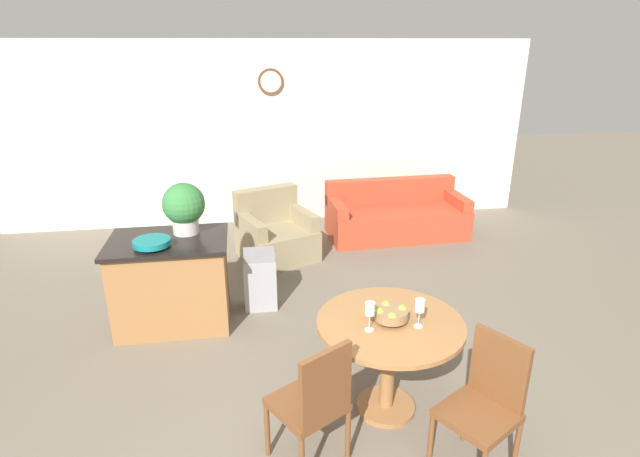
{
  "coord_description": "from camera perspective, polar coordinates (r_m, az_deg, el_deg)",
  "views": [
    {
      "loc": [
        -0.42,
        -2.01,
        2.66
      ],
      "look_at": [
        0.28,
        2.43,
        0.97
      ],
      "focal_mm": 28.0,
      "sensor_mm": 36.0,
      "label": 1
    }
  ],
  "objects": [
    {
      "name": "dining_chair_near_left",
      "position": [
        3.35,
        -0.67,
        -19.03
      ],
      "size": [
        0.57,
        0.57,
        0.95
      ],
      "rotation": [
        0.0,
        0.0,
        6.81
      ],
      "color": "brown",
      "rests_on": "ground_plane"
    },
    {
      "name": "couch",
      "position": [
        7.33,
        8.65,
        1.34
      ],
      "size": [
        1.98,
        0.95,
        0.77
      ],
      "rotation": [
        0.0,
        0.0,
        0.04
      ],
      "color": "#B24228",
      "rests_on": "ground_plane"
    },
    {
      "name": "potted_plant",
      "position": [
        4.99,
        -15.28,
        2.45
      ],
      "size": [
        0.41,
        0.41,
        0.5
      ],
      "color": "beige",
      "rests_on": "kitchen_island"
    },
    {
      "name": "kitchen_island",
      "position": [
        5.13,
        -16.55,
        -5.83
      ],
      "size": [
        1.12,
        0.79,
        0.9
      ],
      "color": "#9E6B3D",
      "rests_on": "ground_plane"
    },
    {
      "name": "wine_glass_left",
      "position": [
        3.48,
        5.73,
        -9.24
      ],
      "size": [
        0.07,
        0.07,
        0.22
      ],
      "color": "silver",
      "rests_on": "dining_table"
    },
    {
      "name": "wine_glass_right",
      "position": [
        3.57,
        11.34,
        -8.75
      ],
      "size": [
        0.07,
        0.07,
        0.22
      ],
      "color": "silver",
      "rests_on": "dining_table"
    },
    {
      "name": "wall_back",
      "position": [
        7.64,
        -5.8,
        10.65
      ],
      "size": [
        8.0,
        0.09,
        2.7
      ],
      "color": "silver",
      "rests_on": "ground_plane"
    },
    {
      "name": "dining_table",
      "position": [
        3.78,
        7.92,
        -12.74
      ],
      "size": [
        1.07,
        1.07,
        0.77
      ],
      "color": "#9E6B3D",
      "rests_on": "ground_plane"
    },
    {
      "name": "dining_chair_near_right",
      "position": [
        3.51,
        18.39,
        -18.12
      ],
      "size": [
        0.57,
        0.57,
        0.95
      ],
      "rotation": [
        0.0,
        0.0,
        8.38
      ],
      "color": "brown",
      "rests_on": "ground_plane"
    },
    {
      "name": "teal_bowl",
      "position": [
        4.79,
        -18.66,
        -1.53
      ],
      "size": [
        0.34,
        0.34,
        0.08
      ],
      "color": "#147A7F",
      "rests_on": "kitchen_island"
    },
    {
      "name": "fruit_bowl",
      "position": [
        3.65,
        8.07,
        -9.57
      ],
      "size": [
        0.25,
        0.25,
        0.12
      ],
      "color": "olive",
      "rests_on": "dining_table"
    },
    {
      "name": "trash_bin",
      "position": [
        5.3,
        -6.89,
        -5.82
      ],
      "size": [
        0.33,
        0.27,
        0.64
      ],
      "color": "#9E9EA3",
      "rests_on": "ground_plane"
    },
    {
      "name": "armchair",
      "position": [
        6.51,
        -5.09,
        -0.8
      ],
      "size": [
        1.1,
        1.09,
        0.87
      ],
      "rotation": [
        0.0,
        0.0,
        0.37
      ],
      "color": "#998966",
      "rests_on": "ground_plane"
    }
  ]
}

